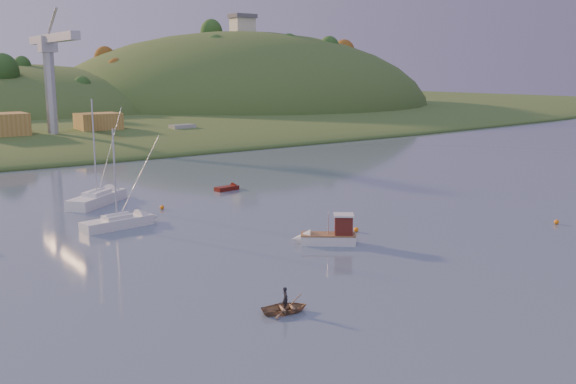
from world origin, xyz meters
TOP-DOWN VIEW (x-y plane):
  - hill_right at (95.00, 195.00)m, footprint 150.00×130.00m
  - hilltop_house at (95.00, 195.00)m, footprint 9.00×7.00m
  - wharf at (5.00, 122.00)m, footprint 42.00×16.00m
  - shed_east at (13.00, 124.00)m, footprint 9.00×7.00m
  - dock_crane at (2.00, 118.39)m, footprint 3.20×28.00m
  - fishing_boat at (-0.21, 28.20)m, footprint 5.76×5.04m
  - sailboat_near at (-10.95, 57.68)m, footprint 8.72×7.66m
  - sailboat_far at (-13.30, 45.19)m, footprint 7.46×3.09m
  - canoe at (-12.94, 16.47)m, footprint 3.59×2.95m
  - paddler at (-12.94, 16.47)m, footprint 0.49×0.62m
  - red_tender at (6.93, 56.74)m, footprint 3.98×1.82m
  - work_vessel at (30.49, 118.00)m, footprint 13.80×6.13m
  - buoy_0 at (24.16, 20.06)m, footprint 0.50×0.50m
  - buoy_1 at (5.16, 29.79)m, footprint 0.50×0.50m
  - buoy_3 at (-5.86, 50.70)m, footprint 0.50×0.50m

SIDE VIEW (x-z plane):
  - hill_right at x=95.00m, z-range -30.00..30.00m
  - buoy_0 at x=24.16m, z-range 0.00..0.50m
  - buoy_1 at x=5.16m, z-range 0.00..0.50m
  - buoy_3 at x=-5.86m, z-range 0.00..0.50m
  - red_tender at x=6.93m, z-range -0.38..0.93m
  - canoe at x=-12.94m, z-range 0.00..0.65m
  - sailboat_far at x=-13.30m, z-range -4.35..5.69m
  - paddler at x=-12.94m, z-range 0.00..1.50m
  - sailboat_near at x=-10.95m, z-range -5.43..7.02m
  - fishing_boat at x=-0.21m, z-range -1.05..2.70m
  - wharf at x=5.00m, z-range 0.00..2.40m
  - work_vessel at x=30.49m, z-range -0.49..2.95m
  - shed_east at x=13.00m, z-range 2.40..6.40m
  - dock_crane at x=2.00m, z-range 7.02..27.32m
  - hilltop_house at x=95.00m, z-range 30.18..36.63m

